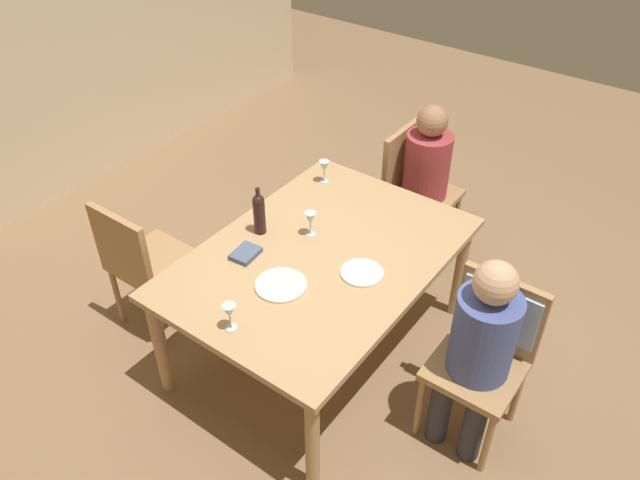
{
  "coord_description": "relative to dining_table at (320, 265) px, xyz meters",
  "views": [
    {
      "loc": [
        -2.14,
        -1.57,
        2.9
      ],
      "look_at": [
        0.0,
        0.0,
        0.84
      ],
      "focal_mm": 35.13,
      "sensor_mm": 36.0,
      "label": 1
    }
  ],
  "objects": [
    {
      "name": "chair_right_end",
      "position": [
        1.22,
        0.09,
        -0.13
      ],
      "size": [
        0.44,
        0.44,
        0.92
      ],
      "rotation": [
        0.0,
        0.0,
        3.14
      ],
      "color": "#A87F51",
      "rests_on": "ground_plane"
    },
    {
      "name": "wine_glass_near_left",
      "position": [
        0.11,
        0.15,
        0.18
      ],
      "size": [
        0.07,
        0.07,
        0.15
      ],
      "color": "silver",
      "rests_on": "dining_table"
    },
    {
      "name": "folded_napkin",
      "position": [
        -0.25,
        0.32,
        0.09
      ],
      "size": [
        0.17,
        0.13,
        0.03
      ],
      "primitive_type": "cube",
      "rotation": [
        0.0,
        0.0,
        0.1
      ],
      "color": "#4C5B75",
      "rests_on": "dining_table"
    },
    {
      "name": "dining_table",
      "position": [
        0.0,
        0.0,
        0.0
      ],
      "size": [
        1.68,
        1.18,
        0.74
      ],
      "color": "tan",
      "rests_on": "ground_plane"
    },
    {
      "name": "person_man_bearded",
      "position": [
        -0.03,
        -0.97,
        -0.0
      ],
      "size": [
        0.36,
        0.31,
        1.15
      ],
      "rotation": [
        0.0,
        0.0,
        1.57
      ],
      "color": "#33333D",
      "rests_on": "ground_plane"
    },
    {
      "name": "dinner_plate_host",
      "position": [
        -0.0,
        -0.27,
        0.08
      ],
      "size": [
        0.23,
        0.23,
        0.01
      ],
      "primitive_type": "cylinder",
      "color": "white",
      "rests_on": "dining_table"
    },
    {
      "name": "wine_glass_near_right",
      "position": [
        -0.7,
        0.01,
        0.18
      ],
      "size": [
        0.07,
        0.07,
        0.15
      ],
      "color": "silver",
      "rests_on": "dining_table"
    },
    {
      "name": "chair_near",
      "position": [
        0.12,
        -0.97,
        -0.07
      ],
      "size": [
        0.46,
        0.44,
        0.92
      ],
      "rotation": [
        0.0,
        0.0,
        1.57
      ],
      "color": "#A87F51",
      "rests_on": "ground_plane"
    },
    {
      "name": "person_woman_host",
      "position": [
        1.22,
        -0.03,
        -0.0
      ],
      "size": [
        0.31,
        0.36,
        1.14
      ],
      "rotation": [
        0.0,
        0.0,
        3.14
      ],
      "color": "#33333D",
      "rests_on": "ground_plane"
    },
    {
      "name": "wine_bottle_tall_green",
      "position": [
        -0.04,
        0.4,
        0.21
      ],
      "size": [
        0.07,
        0.07,
        0.3
      ],
      "color": "black",
      "rests_on": "dining_table"
    },
    {
      "name": "ground_plane",
      "position": [
        0.0,
        0.0,
        -0.66
      ],
      "size": [
        10.0,
        10.0,
        0.0
      ],
      "primitive_type": "plane",
      "color": "#846647"
    },
    {
      "name": "wine_glass_centre",
      "position": [
        0.61,
        0.42,
        0.18
      ],
      "size": [
        0.07,
        0.07,
        0.15
      ],
      "color": "silver",
      "rests_on": "dining_table"
    },
    {
      "name": "chair_far_left",
      "position": [
        -0.47,
        0.97,
        -0.13
      ],
      "size": [
        0.44,
        0.44,
        0.92
      ],
      "rotation": [
        0.0,
        0.0,
        -1.57
      ],
      "color": "#A87F51",
      "rests_on": "ground_plane"
    },
    {
      "name": "dinner_plate_guest_left",
      "position": [
        -0.33,
        0.01,
        0.08
      ],
      "size": [
        0.27,
        0.27,
        0.01
      ],
      "primitive_type": "cylinder",
      "color": "silver",
      "rests_on": "dining_table"
    }
  ]
}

